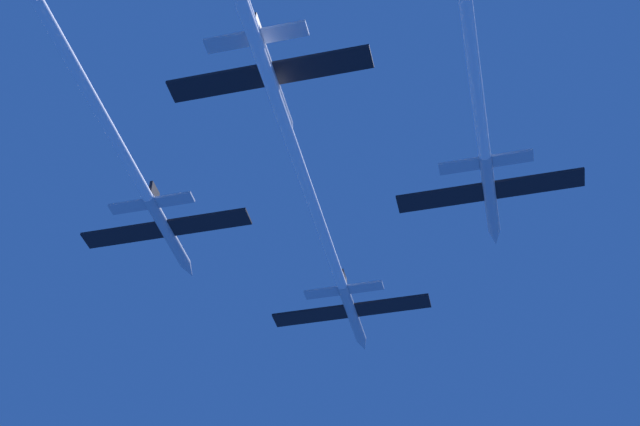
{
  "coord_description": "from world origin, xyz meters",
  "views": [
    {
      "loc": [
        12.29,
        -68.4,
        -48.46
      ],
      "look_at": [
        -0.25,
        -13.75,
        0.07
      ],
      "focal_mm": 49.64,
      "sensor_mm": 36.0,
      "label": 1
    }
  ],
  "objects": [
    {
      "name": "jet_left_wing",
      "position": [
        -13.9,
        -29.55,
        0.62
      ],
      "size": [
        15.02,
        52.86,
        2.49
      ],
      "color": "#B2BAC6"
    },
    {
      "name": "jet_right_wing",
      "position": [
        13.83,
        -27.14,
        -0.35
      ],
      "size": [
        15.02,
        48.17,
        2.49
      ],
      "color": "#B2BAC6"
    },
    {
      "name": "jet_lead",
      "position": [
        -0.35,
        -16.75,
        -0.66
      ],
      "size": [
        15.02,
        55.47,
        2.49
      ],
      "color": "#B2BAC6"
    }
  ]
}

